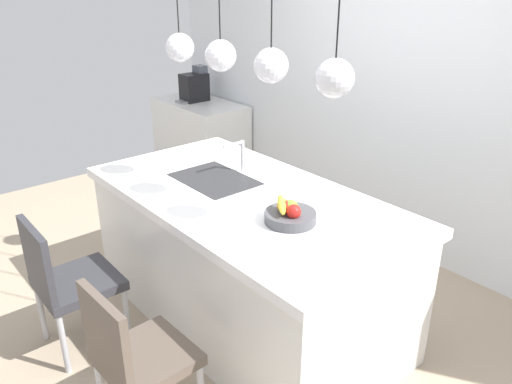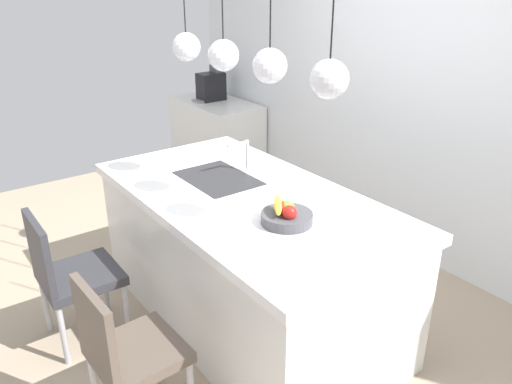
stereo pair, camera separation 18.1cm
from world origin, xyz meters
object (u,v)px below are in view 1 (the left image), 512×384
Objects in this scene: chair_middle at (134,355)px; coffee_machine at (194,86)px; fruit_bowl at (290,214)px; chair_near at (66,279)px.

coffee_machine is at bearing 141.38° from chair_middle.
coffee_machine is (-2.93, 1.34, 0.05)m from fruit_bowl.
chair_middle is (-0.06, -0.96, -0.48)m from fruit_bowl.
chair_middle is (2.87, -2.29, -0.53)m from coffee_machine.
fruit_bowl is 1.07m from chair_middle.
fruit_bowl is at bearing 86.53° from chair_middle.
coffee_machine is 3.71m from chair_middle.
chair_middle is (0.85, 0.00, -0.01)m from chair_near.
chair_middle is at bearing -38.62° from coffee_machine.
chair_near is at bearing -48.66° from coffee_machine.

